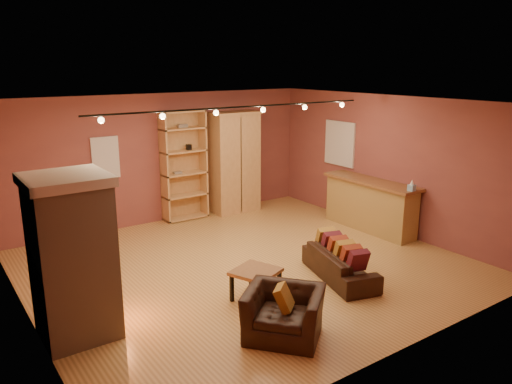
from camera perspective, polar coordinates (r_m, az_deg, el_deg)
floor at (r=8.76m, az=-0.94°, el=-8.43°), size 7.00×7.00×0.00m
ceiling at (r=8.09m, az=-1.02°, el=10.16°), size 7.00×7.00×0.00m
back_wall at (r=11.10m, az=-10.44°, el=3.82°), size 7.00×0.02×2.80m
left_wall at (r=7.06m, az=-25.30°, el=-3.50°), size 0.02×6.50×2.80m
right_wall at (r=10.62m, az=14.89°, el=3.10°), size 0.02×6.50×2.80m
fireplace at (r=6.69m, az=-20.17°, el=-7.02°), size 1.01×0.98×2.12m
back_window at (r=10.59m, az=-16.83°, el=3.76°), size 0.56×0.04×0.86m
bookcase at (r=11.17m, az=-8.39°, el=3.12°), size 0.99×0.39×2.43m
armoire at (r=11.64m, az=-2.51°, el=3.44°), size 1.16×0.66×2.35m
bar_counter at (r=10.70m, az=12.89°, el=-1.42°), size 0.60×2.23×1.07m
tissue_box at (r=9.87m, az=17.38°, el=0.63°), size 0.13×0.13×0.22m
right_window at (r=11.50m, az=9.55°, el=5.49°), size 0.05×0.90×1.00m
loveseat at (r=8.26m, az=9.58°, el=-7.51°), size 0.90×1.68×0.70m
armchair at (r=6.52m, az=3.21°, el=-12.81°), size 1.10×1.15×0.85m
coffee_table at (r=7.45m, az=-0.03°, el=-9.39°), size 0.79×0.79×0.46m
track_rail at (r=8.26m, az=-1.81°, el=9.46°), size 5.20×0.09×0.13m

